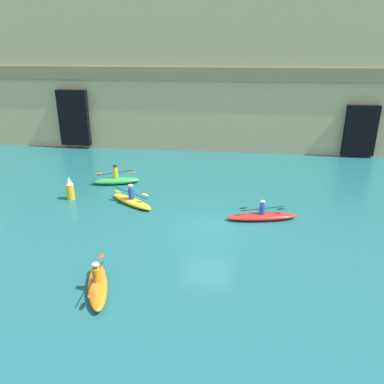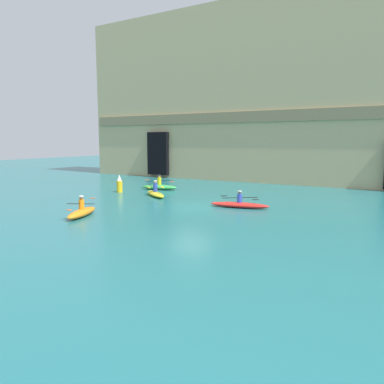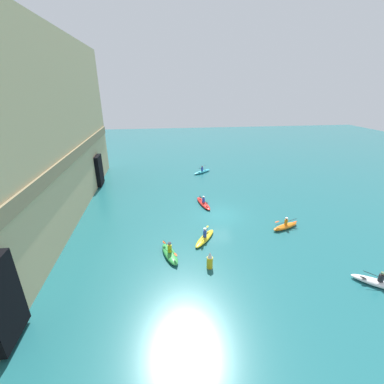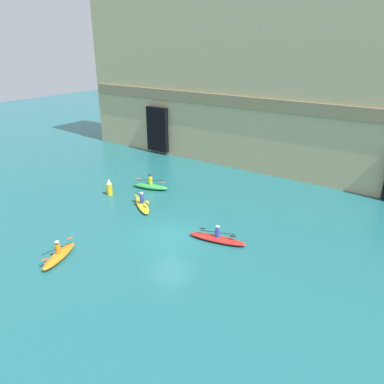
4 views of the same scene
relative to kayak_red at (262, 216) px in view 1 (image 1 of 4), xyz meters
The scene contains 7 objects.
ground_plane 2.87m from the kayak_red, 153.83° to the right, with size 120.00×120.00×0.00m, color #1E6066.
cliff_bluff 18.01m from the kayak_red, 104.19° to the left, with size 39.57×6.32×16.82m.
kayak_red is the anchor object (origin of this frame).
kayak_yellow 7.06m from the kayak_red, behind, with size 2.97×2.43×1.13m.
kayak_orange 8.95m from the kayak_red, 132.46° to the right, with size 1.64×2.92×1.10m.
kayak_green 9.78m from the kayak_red, 154.69° to the left, with size 3.06×1.56×1.21m.
marker_buoy 10.69m from the kayak_red, behind, with size 0.44×0.44×1.34m.
Camera 1 is at (1.20, -15.94, 8.08)m, focal length 35.00 mm.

